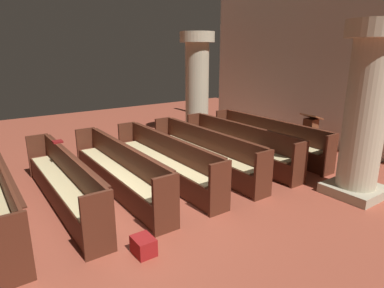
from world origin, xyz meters
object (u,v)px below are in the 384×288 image
Objects in this scene: pew_row_5 at (63,180)px; lectern at (309,138)px; kneeler_box_red at (144,246)px; pew_row_0 at (268,137)px; pew_row_4 at (119,168)px; pew_row_3 at (165,158)px; pew_row_2 at (204,150)px; pillar_aisle_side at (366,109)px; pew_row_1 at (238,143)px; pillar_far_side at (197,84)px; hymn_book at (57,142)px.

lectern is at bearing 84.07° from pew_row_5.
pew_row_5 is at bearing -167.35° from kneeler_box_red.
lectern is at bearing 54.66° from pew_row_0.
pew_row_4 is 1.02m from pew_row_5.
pew_row_0 is at bearing -125.34° from lectern.
pew_row_0 is 11.10× the size of kneeler_box_red.
pew_row_3 is 4.00m from lectern.
pillar_aisle_side is at bearing 30.20° from pew_row_2.
pew_row_5 is 1.16× the size of pillar_aisle_side.
pew_row_4 is 5.01m from lectern.
pew_row_4 is (0.00, -1.02, 0.00)m from pew_row_3.
lectern reaches higher than pew_row_2.
pew_row_1 is 1.02m from pew_row_2.
kneeler_box_red is (-0.59, -4.15, -1.52)m from pillar_aisle_side.
pillar_aisle_side is 1.00× the size of pillar_far_side.
pew_row_1 is at bearing -168.79° from pillar_aisle_side.
pillar_aisle_side is at bearing 81.95° from kneeler_box_red.
pew_row_3 is (0.00, -1.02, 0.00)m from pew_row_2.
pew_row_4 is 3.36× the size of lectern.
hymn_book is (-0.93, -0.84, 0.45)m from pew_row_4.
pew_row_4 is at bearing -90.00° from pew_row_2.
pew_row_0 is 1.16× the size of pillar_far_side.
pew_row_5 is 11.10× the size of kneeler_box_red.
lectern is 3.30× the size of kneeler_box_red.
pillar_aisle_side reaches higher than lectern.
pew_row_3 is 2.63m from kneeler_box_red.
pew_row_3 is at bearing -98.96° from lectern.
pew_row_2 is at bearing 128.58° from kneeler_box_red.
pillar_aisle_side reaches higher than kneeler_box_red.
pew_row_0 reaches higher than kneeler_box_red.
pew_row_0 is 5.12m from pew_row_5.
lectern is at bearing 71.86° from pew_row_1.
pillar_aisle_side is (2.66, 4.62, 1.16)m from pew_row_5.
pew_row_0 and pew_row_2 have the same top height.
pew_row_3 is 3.94m from pillar_far_side.
kneeler_box_red is (3.00, 0.28, -0.81)m from hymn_book.
pew_row_0 is 1.02m from pew_row_1.
pew_row_5 is (0.00, -1.02, 0.00)m from pew_row_4.
pew_row_4 is (0.00, -3.07, 0.00)m from pew_row_1.
pillar_aisle_side reaches higher than pew_row_3.
pew_row_3 is 11.10× the size of kneeler_box_red.
pew_row_3 is 20.12× the size of hymn_book.
pew_row_4 is at bearing -90.00° from pew_row_1.
pew_row_5 is 3.36× the size of lectern.
hymn_book reaches higher than pew_row_3.
pew_row_0 is at bearing 114.07° from kneeler_box_red.
kneeler_box_red is (1.45, -5.53, -0.33)m from lectern.
pew_row_2 is at bearing 90.00° from pew_row_3.
lectern is at bearing 20.89° from pillar_far_side.
lectern is at bearing 75.07° from hymn_book.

